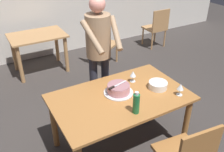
{
  "coord_description": "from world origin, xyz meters",
  "views": [
    {
      "loc": [
        -1.23,
        -1.96,
        2.35
      ],
      "look_at": [
        0.02,
        0.22,
        0.9
      ],
      "focal_mm": 39.81,
      "sensor_mm": 36.0,
      "label": 1
    }
  ],
  "objects_px": {
    "cake_knife": "(114,87)",
    "plate_stack": "(158,85)",
    "background_table": "(38,43)",
    "background_chair_1": "(157,26)",
    "background_chair_0": "(103,42)",
    "cake_on_platter": "(119,89)",
    "main_dining_table": "(120,104)",
    "wine_glass_far": "(133,74)",
    "wine_glass_near": "(180,87)",
    "person_cutting_cake": "(99,47)",
    "water_bottle": "(136,103)"
  },
  "relations": [
    {
      "from": "wine_glass_far",
      "to": "cake_knife",
      "type": "bearing_deg",
      "value": -157.08
    },
    {
      "from": "plate_stack",
      "to": "water_bottle",
      "type": "xyz_separation_m",
      "value": [
        -0.49,
        -0.26,
        0.07
      ]
    },
    {
      "from": "main_dining_table",
      "to": "background_chair_1",
      "type": "height_order",
      "value": "background_chair_1"
    },
    {
      "from": "cake_on_platter",
      "to": "background_table",
      "type": "bearing_deg",
      "value": 97.32
    },
    {
      "from": "water_bottle",
      "to": "background_chair_1",
      "type": "distance_m",
      "value": 3.58
    },
    {
      "from": "wine_glass_far",
      "to": "person_cutting_cake",
      "type": "relative_size",
      "value": 0.08
    },
    {
      "from": "plate_stack",
      "to": "person_cutting_cake",
      "type": "relative_size",
      "value": 0.13
    },
    {
      "from": "wine_glass_near",
      "to": "wine_glass_far",
      "type": "xyz_separation_m",
      "value": [
        -0.3,
        0.51,
        0.0
      ]
    },
    {
      "from": "background_table",
      "to": "wine_glass_far",
      "type": "bearing_deg",
      "value": -75.25
    },
    {
      "from": "wine_glass_far",
      "to": "wine_glass_near",
      "type": "bearing_deg",
      "value": -59.91
    },
    {
      "from": "cake_knife",
      "to": "wine_glass_near",
      "type": "xyz_separation_m",
      "value": [
        0.65,
        -0.36,
        -0.01
      ]
    },
    {
      "from": "cake_on_platter",
      "to": "cake_knife",
      "type": "distance_m",
      "value": 0.1
    },
    {
      "from": "person_cutting_cake",
      "to": "background_table",
      "type": "distance_m",
      "value": 1.87
    },
    {
      "from": "plate_stack",
      "to": "wine_glass_near",
      "type": "relative_size",
      "value": 1.53
    },
    {
      "from": "wine_glass_far",
      "to": "background_chair_1",
      "type": "xyz_separation_m",
      "value": [
        2.08,
        2.1,
        -0.36
      ]
    },
    {
      "from": "plate_stack",
      "to": "water_bottle",
      "type": "distance_m",
      "value": 0.56
    },
    {
      "from": "cake_on_platter",
      "to": "water_bottle",
      "type": "distance_m",
      "value": 0.4
    },
    {
      "from": "main_dining_table",
      "to": "wine_glass_far",
      "type": "xyz_separation_m",
      "value": [
        0.3,
        0.2,
        0.21
      ]
    },
    {
      "from": "person_cutting_cake",
      "to": "background_chair_0",
      "type": "distance_m",
      "value": 1.69
    },
    {
      "from": "water_bottle",
      "to": "person_cutting_cake",
      "type": "bearing_deg",
      "value": 84.36
    },
    {
      "from": "wine_glass_far",
      "to": "plate_stack",
      "type": "bearing_deg",
      "value": -57.44
    },
    {
      "from": "plate_stack",
      "to": "background_table",
      "type": "bearing_deg",
      "value": 106.9
    },
    {
      "from": "wine_glass_near",
      "to": "background_chair_1",
      "type": "height_order",
      "value": "background_chair_1"
    },
    {
      "from": "water_bottle",
      "to": "person_cutting_cake",
      "type": "height_order",
      "value": "person_cutting_cake"
    },
    {
      "from": "cake_on_platter",
      "to": "background_chair_0",
      "type": "distance_m",
      "value": 2.19
    },
    {
      "from": "main_dining_table",
      "to": "background_table",
      "type": "distance_m",
      "value": 2.47
    },
    {
      "from": "plate_stack",
      "to": "wine_glass_far",
      "type": "height_order",
      "value": "wine_glass_far"
    },
    {
      "from": "main_dining_table",
      "to": "cake_on_platter",
      "type": "bearing_deg",
      "value": 77.11
    },
    {
      "from": "main_dining_table",
      "to": "cake_knife",
      "type": "relative_size",
      "value": 5.73
    },
    {
      "from": "background_chair_1",
      "to": "wine_glass_far",
      "type": "bearing_deg",
      "value": -134.78
    },
    {
      "from": "person_cutting_cake",
      "to": "water_bottle",
      "type": "bearing_deg",
      "value": -95.64
    },
    {
      "from": "wine_glass_near",
      "to": "background_table",
      "type": "xyz_separation_m",
      "value": [
        -0.89,
        2.76,
        -0.28
      ]
    },
    {
      "from": "water_bottle",
      "to": "background_chair_0",
      "type": "height_order",
      "value": "water_bottle"
    },
    {
      "from": "water_bottle",
      "to": "plate_stack",
      "type": "bearing_deg",
      "value": 27.47
    },
    {
      "from": "main_dining_table",
      "to": "person_cutting_cake",
      "type": "height_order",
      "value": "person_cutting_cake"
    },
    {
      "from": "cake_knife",
      "to": "plate_stack",
      "type": "bearing_deg",
      "value": -13.0
    },
    {
      "from": "cake_knife",
      "to": "main_dining_table",
      "type": "bearing_deg",
      "value": -44.59
    },
    {
      "from": "background_chair_0",
      "to": "person_cutting_cake",
      "type": "bearing_deg",
      "value": -119.22
    },
    {
      "from": "wine_glass_near",
      "to": "background_chair_0",
      "type": "distance_m",
      "value": 2.42
    },
    {
      "from": "plate_stack",
      "to": "background_chair_0",
      "type": "distance_m",
      "value": 2.19
    },
    {
      "from": "main_dining_table",
      "to": "background_chair_0",
      "type": "height_order",
      "value": "background_chair_0"
    },
    {
      "from": "cake_knife",
      "to": "background_chair_1",
      "type": "distance_m",
      "value": 3.34
    },
    {
      "from": "background_table",
      "to": "background_chair_1",
      "type": "relative_size",
      "value": 1.11
    },
    {
      "from": "background_chair_0",
      "to": "background_table",
      "type": "bearing_deg",
      "value": 161.6
    },
    {
      "from": "cake_on_platter",
      "to": "wine_glass_far",
      "type": "distance_m",
      "value": 0.32
    },
    {
      "from": "wine_glass_far",
      "to": "water_bottle",
      "type": "relative_size",
      "value": 0.58
    },
    {
      "from": "wine_glass_near",
      "to": "background_chair_1",
      "type": "xyz_separation_m",
      "value": [
        1.79,
        2.61,
        -0.36
      ]
    },
    {
      "from": "wine_glass_far",
      "to": "background_chair_1",
      "type": "bearing_deg",
      "value": 45.22
    },
    {
      "from": "background_chair_0",
      "to": "cake_on_platter",
      "type": "bearing_deg",
      "value": -112.87
    },
    {
      "from": "background_table",
      "to": "wine_glass_near",
      "type": "bearing_deg",
      "value": -72.17
    }
  ]
}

